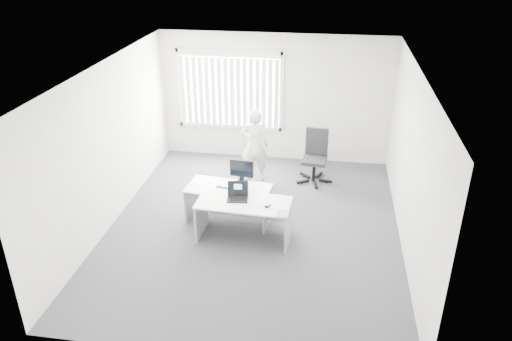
# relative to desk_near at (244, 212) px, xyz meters

# --- Properties ---
(ground) EXTENTS (6.00, 6.00, 0.00)m
(ground) POSITION_rel_desk_near_xyz_m (0.11, 0.36, -0.50)
(ground) COLOR #56575E
(ground) RESTS_ON ground
(wall_back) EXTENTS (5.00, 0.02, 2.80)m
(wall_back) POSITION_rel_desk_near_xyz_m (0.11, 3.36, 0.90)
(wall_back) COLOR white
(wall_back) RESTS_ON ground
(wall_front) EXTENTS (5.00, 0.02, 2.80)m
(wall_front) POSITION_rel_desk_near_xyz_m (0.11, -2.64, 0.90)
(wall_front) COLOR white
(wall_front) RESTS_ON ground
(wall_left) EXTENTS (0.02, 6.00, 2.80)m
(wall_left) POSITION_rel_desk_near_xyz_m (-2.39, 0.36, 0.90)
(wall_left) COLOR white
(wall_left) RESTS_ON ground
(wall_right) EXTENTS (0.02, 6.00, 2.80)m
(wall_right) POSITION_rel_desk_near_xyz_m (2.61, 0.36, 0.90)
(wall_right) COLOR white
(wall_right) RESTS_ON ground
(ceiling) EXTENTS (5.00, 6.00, 0.02)m
(ceiling) POSITION_rel_desk_near_xyz_m (0.11, 0.36, 2.30)
(ceiling) COLOR white
(ceiling) RESTS_ON wall_back
(window) EXTENTS (2.32, 0.06, 1.76)m
(window) POSITION_rel_desk_near_xyz_m (-0.89, 3.32, 1.05)
(window) COLOR silver
(window) RESTS_ON wall_back
(blinds) EXTENTS (2.20, 0.10, 1.50)m
(blinds) POSITION_rel_desk_near_xyz_m (-0.89, 3.26, 1.02)
(blinds) COLOR white
(blinds) RESTS_ON wall_back
(desk_near) EXTENTS (1.57, 0.80, 0.70)m
(desk_near) POSITION_rel_desk_near_xyz_m (0.00, 0.00, 0.00)
(desk_near) COLOR white
(desk_near) RESTS_ON ground
(desk_far) EXTENTS (1.51, 0.82, 0.66)m
(desk_far) POSITION_rel_desk_near_xyz_m (-0.37, 0.52, -0.03)
(desk_far) COLOR white
(desk_far) RESTS_ON ground
(office_chair) EXTENTS (0.68, 0.68, 1.09)m
(office_chair) POSITION_rel_desk_near_xyz_m (1.06, 2.33, -0.16)
(office_chair) COLOR black
(office_chair) RESTS_ON ground
(person) EXTENTS (0.58, 0.40, 1.53)m
(person) POSITION_rel_desk_near_xyz_m (-0.16, 2.20, 0.26)
(person) COLOR silver
(person) RESTS_ON ground
(laptop) EXTENTS (0.37, 0.34, 0.27)m
(laptop) POSITION_rel_desk_near_xyz_m (-0.12, 0.05, 0.33)
(laptop) COLOR black
(laptop) RESTS_ON desk_near
(paper_sheet) EXTENTS (0.31, 0.25, 0.00)m
(paper_sheet) POSITION_rel_desk_near_xyz_m (0.36, -0.13, 0.20)
(paper_sheet) COLOR white
(paper_sheet) RESTS_ON desk_near
(mouse) EXTENTS (0.09, 0.12, 0.04)m
(mouse) POSITION_rel_desk_near_xyz_m (0.41, -0.09, 0.22)
(mouse) COLOR #ADADAF
(mouse) RESTS_ON paper_sheet
(booklet) EXTENTS (0.17, 0.24, 0.01)m
(booklet) POSITION_rel_desk_near_xyz_m (0.65, -0.28, 0.20)
(booklet) COLOR white
(booklet) RESTS_ON desk_near
(keyboard) EXTENTS (0.51, 0.28, 0.02)m
(keyboard) POSITION_rel_desk_near_xyz_m (-0.34, 0.40, 0.17)
(keyboard) COLOR black
(keyboard) RESTS_ON desk_far
(monitor) EXTENTS (0.43, 0.17, 0.42)m
(monitor) POSITION_rel_desk_near_xyz_m (-0.17, 0.77, 0.37)
(monitor) COLOR black
(monitor) RESTS_ON desk_far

